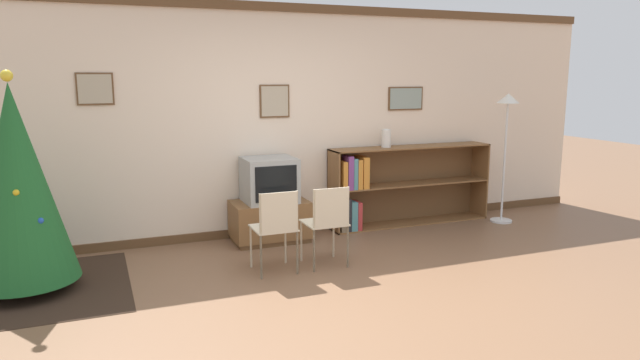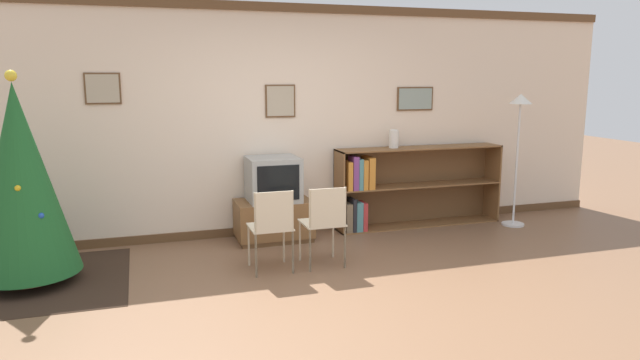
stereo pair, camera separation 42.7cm
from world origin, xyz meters
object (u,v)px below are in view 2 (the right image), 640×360
Objects in this scene: christmas_tree at (21,180)px; standing_lamp at (519,125)px; folding_chair_left at (272,225)px; bookshelf at (395,188)px; vase at (394,139)px; folding_chair_right at (325,221)px; tv_console at (274,220)px; television at (273,179)px.

standing_lamp is at bearing 4.19° from christmas_tree.
folding_chair_left is at bearing -10.14° from christmas_tree.
bookshelf is 0.62m from vase.
bookshelf is at bearing 42.22° from folding_chair_right.
tv_console is 0.52× the size of standing_lamp.
christmas_tree is 8.47× the size of vase.
christmas_tree is at bearing -175.81° from standing_lamp.
christmas_tree is 2.57m from television.
folding_chair_left is 3.61× the size of vase.
vase reaches higher than folding_chair_left.
folding_chair_right is (0.53, 0.00, 0.00)m from folding_chair_left.
folding_chair_right is at bearing -8.19° from christmas_tree.
folding_chair_left is (-0.27, -1.08, 0.24)m from tv_console.
vase is (1.29, 1.21, 0.64)m from folding_chair_right.
folding_chair_right is 0.49× the size of standing_lamp.
bookshelf is 1.30× the size of standing_lamp.
bookshelf reaches higher than folding_chair_right.
folding_chair_right is at bearing -76.19° from television.
television is at bearing 174.69° from standing_lamp.
vase reaches higher than television.
folding_chair_right is at bearing 0.00° from folding_chair_left.
tv_console is at bearing -175.93° from bookshelf.
vase reaches higher than bookshelf.
folding_chair_left is 0.53m from folding_chair_right.
folding_chair_left is at bearing -146.50° from vase.
standing_lamp reaches higher than vase.
folding_chair_right is (2.73, -0.39, -0.49)m from christmas_tree.
bookshelf is 9.53× the size of vase.
bookshelf is at bearing 32.89° from folding_chair_left.
standing_lamp is at bearing -15.16° from bookshelf.
christmas_tree reaches higher than standing_lamp.
vase is (1.56, 0.13, 0.40)m from television.
christmas_tree is at bearing 169.86° from folding_chair_left.
television is (0.00, -0.00, 0.48)m from tv_console.
standing_lamp reaches higher than bookshelf.
television is at bearing -90.00° from tv_console.
television is 0.27× the size of bookshelf.
tv_console is at bearing 90.00° from television.
standing_lamp is (3.33, 0.80, 0.80)m from folding_chair_left.
television is at bearing 15.65° from christmas_tree.
folding_chair_left is (-0.27, -1.08, -0.25)m from television.
vase reaches higher than tv_console.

